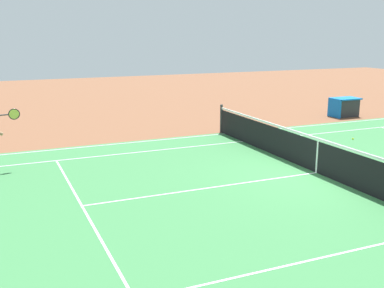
# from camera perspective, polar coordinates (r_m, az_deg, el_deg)

# --- Properties ---
(ground_plane) EXTENTS (60.00, 60.00, 0.00)m
(ground_plane) POSITION_cam_1_polar(r_m,az_deg,el_deg) (13.36, 14.88, -3.39)
(ground_plane) COLOR brown
(court_slab) EXTENTS (24.20, 11.40, 0.00)m
(court_slab) POSITION_cam_1_polar(r_m,az_deg,el_deg) (13.36, 14.88, -3.38)
(court_slab) COLOR #387A42
(court_slab) RESTS_ON ground_plane
(court_line_markings) EXTENTS (23.85, 11.05, 0.01)m
(court_line_markings) POSITION_cam_1_polar(r_m,az_deg,el_deg) (13.36, 14.88, -3.37)
(court_line_markings) COLOR white
(court_line_markings) RESTS_ON ground_plane
(tennis_net) EXTENTS (0.10, 11.70, 1.08)m
(tennis_net) POSITION_cam_1_polar(r_m,az_deg,el_deg) (13.23, 15.01, -1.35)
(tennis_net) COLOR #2D2D33
(tennis_net) RESTS_ON ground_plane
(tennis_ball) EXTENTS (0.07, 0.07, 0.07)m
(tennis_ball) POSITION_cam_1_polar(r_m,az_deg,el_deg) (17.80, 18.97, 0.60)
(tennis_ball) COLOR #CCE01E
(tennis_ball) RESTS_ON ground_plane
(equipment_cart_tarped) EXTENTS (1.25, 0.84, 0.85)m
(equipment_cart_tarped) POSITION_cam_1_polar(r_m,az_deg,el_deg) (22.55, 18.02, 4.31)
(equipment_cart_tarped) COLOR #2D2D33
(equipment_cart_tarped) RESTS_ON ground_plane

